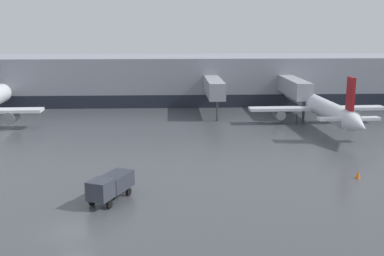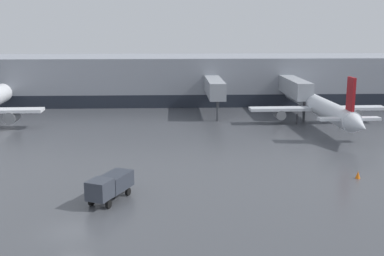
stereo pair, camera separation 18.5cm
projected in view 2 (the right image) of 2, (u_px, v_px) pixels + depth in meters
name	position (u px, v px, depth m)	size (l,w,h in m)	color
ground_plane	(73.00, 232.00, 35.84)	(320.00, 320.00, 0.00)	#424449
terminal_building	(134.00, 79.00, 95.24)	(160.00, 29.62, 9.00)	gray
parked_jet_1	(318.00, 105.00, 74.63)	(21.34, 35.99, 8.55)	silver
service_truck_3	(110.00, 185.00, 41.93)	(3.83, 5.62, 2.33)	#2D333D
traffic_cone_0	(358.00, 175.00, 48.17)	(0.49, 0.49, 0.74)	orange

